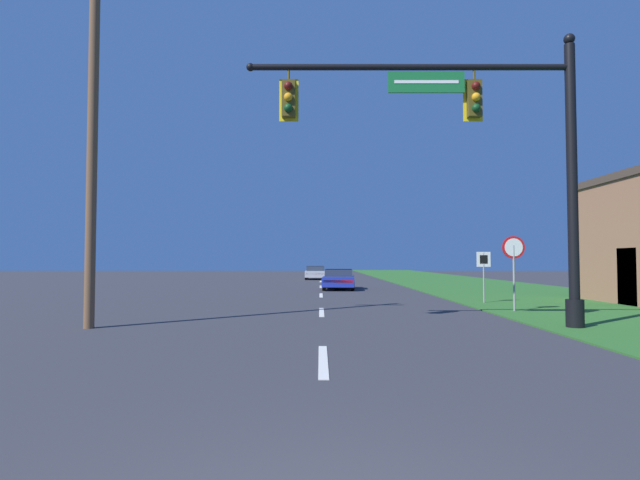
{
  "coord_description": "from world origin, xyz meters",
  "views": [
    {
      "loc": [
        -0.05,
        -2.66,
        1.73
      ],
      "look_at": [
        0.0,
        28.52,
        3.0
      ],
      "focal_mm": 28.0,
      "sensor_mm": 36.0,
      "label": 1
    }
  ],
  "objects_px": {
    "car_ahead": "(338,279)",
    "far_car": "(315,273)",
    "route_sign_post": "(483,265)",
    "signal_mast": "(491,150)",
    "stop_sign": "(513,256)",
    "utility_pole_near": "(92,115)"
  },
  "relations": [
    {
      "from": "car_ahead",
      "to": "far_car",
      "type": "height_order",
      "value": "same"
    },
    {
      "from": "car_ahead",
      "to": "route_sign_post",
      "type": "relative_size",
      "value": 2.17
    },
    {
      "from": "signal_mast",
      "to": "route_sign_post",
      "type": "xyz_separation_m",
      "value": [
        2.17,
        7.39,
        -3.03
      ]
    },
    {
      "from": "stop_sign",
      "to": "far_car",
      "type": "bearing_deg",
      "value": 103.47
    },
    {
      "from": "signal_mast",
      "to": "stop_sign",
      "type": "relative_size",
      "value": 3.43
    },
    {
      "from": "far_car",
      "to": "utility_pole_near",
      "type": "xyz_separation_m",
      "value": [
        -5.47,
        -32.88,
        4.88
      ]
    },
    {
      "from": "signal_mast",
      "to": "utility_pole_near",
      "type": "distance_m",
      "value": 10.34
    },
    {
      "from": "far_car",
      "to": "signal_mast",
      "type": "bearing_deg",
      "value": -81.67
    },
    {
      "from": "car_ahead",
      "to": "far_car",
      "type": "bearing_deg",
      "value": 95.58
    },
    {
      "from": "stop_sign",
      "to": "utility_pole_near",
      "type": "height_order",
      "value": "utility_pole_near"
    },
    {
      "from": "car_ahead",
      "to": "route_sign_post",
      "type": "bearing_deg",
      "value": -60.94
    },
    {
      "from": "signal_mast",
      "to": "stop_sign",
      "type": "height_order",
      "value": "signal_mast"
    },
    {
      "from": "stop_sign",
      "to": "utility_pole_near",
      "type": "distance_m",
      "value": 13.51
    },
    {
      "from": "signal_mast",
      "to": "stop_sign",
      "type": "distance_m",
      "value": 5.31
    },
    {
      "from": "route_sign_post",
      "to": "far_car",
      "type": "bearing_deg",
      "value": 105.3
    },
    {
      "from": "signal_mast",
      "to": "stop_sign",
      "type": "bearing_deg",
      "value": 62.75
    },
    {
      "from": "far_car",
      "to": "stop_sign",
      "type": "relative_size",
      "value": 1.78
    },
    {
      "from": "signal_mast",
      "to": "route_sign_post",
      "type": "height_order",
      "value": "signal_mast"
    },
    {
      "from": "route_sign_post",
      "to": "car_ahead",
      "type": "bearing_deg",
      "value": 119.06
    },
    {
      "from": "far_car",
      "to": "car_ahead",
      "type": "bearing_deg",
      "value": -84.42
    },
    {
      "from": "far_car",
      "to": "route_sign_post",
      "type": "distance_m",
      "value": 26.55
    },
    {
      "from": "signal_mast",
      "to": "route_sign_post",
      "type": "bearing_deg",
      "value": 73.62
    }
  ]
}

